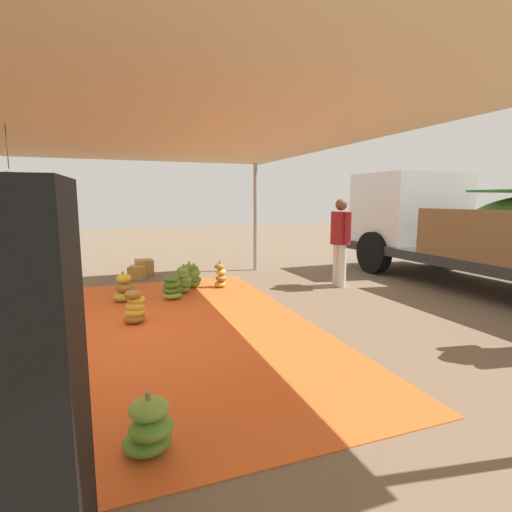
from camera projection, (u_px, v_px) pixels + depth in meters
name	position (u px, v px, depth m)	size (l,w,h in m)	color
ground_plane	(320.00, 311.00, 6.25)	(40.00, 40.00, 0.00)	brown
tarp_orange	(123.00, 333.00, 5.22)	(6.27, 5.14, 0.01)	#E05B23
tent_canopy	(103.00, 131.00, 4.79)	(8.00, 7.00, 2.69)	#9EA0A5
banana_bunch_0	(172.00, 288.00, 6.95)	(0.43, 0.43, 0.48)	#75A83D
banana_bunch_1	(49.00, 328.00, 4.82)	(0.43, 0.41, 0.47)	#60932D
banana_bunch_2	(58.00, 304.00, 6.00)	(0.43, 0.43, 0.43)	gold
banana_bunch_3	(220.00, 276.00, 7.89)	(0.34, 0.34, 0.54)	gold
banana_bunch_4	(135.00, 307.00, 5.61)	(0.37, 0.38, 0.54)	#996628
banana_bunch_5	(194.00, 277.00, 7.87)	(0.37, 0.37, 0.49)	#518428
banana_bunch_6	(149.00, 428.00, 2.73)	(0.48, 0.47, 0.45)	#518428
banana_bunch_7	(50.00, 376.00, 3.40)	(0.33, 0.33, 0.58)	#996628
banana_bunch_8	(183.00, 280.00, 7.39)	(0.36, 0.37, 0.55)	#60932D
banana_bunch_9	(189.00, 274.00, 8.34)	(0.46, 0.43, 0.45)	#75A83D
banana_bunch_10	(123.00, 289.00, 6.79)	(0.40, 0.42, 0.52)	gold
banana_bunch_11	(3.00, 300.00, 5.99)	(0.40, 0.38, 0.51)	#477523
cargo_truck_main	(488.00, 226.00, 7.81)	(6.70, 2.66, 2.40)	#2D2D2D
worker_0	(340.00, 236.00, 7.90)	(0.65, 0.40, 1.79)	silver
speaker_stack	(24.00, 402.00, 1.65)	(0.53, 0.49, 1.88)	black
crate_0	(144.00, 267.00, 9.19)	(0.44, 0.38, 0.37)	#B78947
crate_1	(137.00, 272.00, 8.79)	(0.37, 0.34, 0.28)	#B78947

